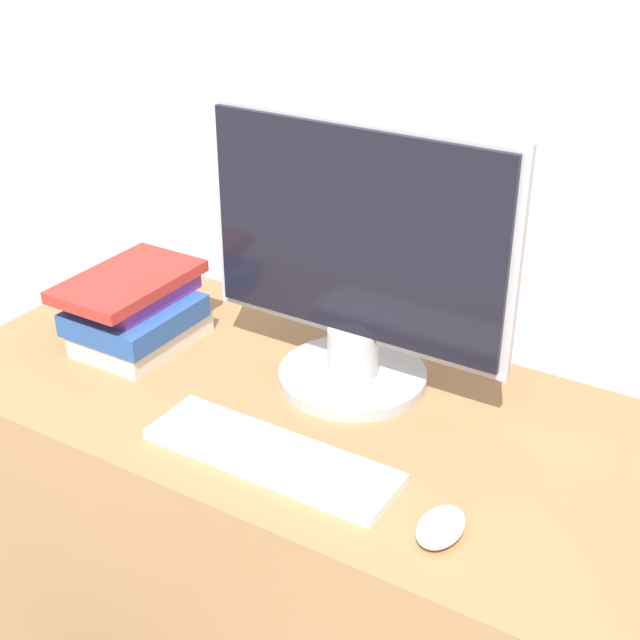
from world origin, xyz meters
TOP-DOWN VIEW (x-y plane):
  - desk at (0.00, 0.30)m, footprint 1.41×0.59m
  - monitor at (-0.02, 0.39)m, footprint 0.55×0.26m
  - keyboard at (-0.01, 0.13)m, footprint 0.40×0.12m
  - mouse at (0.27, 0.11)m, footprint 0.06×0.09m
  - book_stack at (-0.43, 0.30)m, footprint 0.19×0.26m

SIDE VIEW (x-z plane):
  - desk at x=0.00m, z-range 0.00..0.76m
  - keyboard at x=-0.01m, z-range 0.76..0.78m
  - mouse at x=0.27m, z-range 0.76..0.79m
  - book_stack at x=-0.43m, z-range 0.76..0.89m
  - monitor at x=-0.02m, z-range 0.75..1.21m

